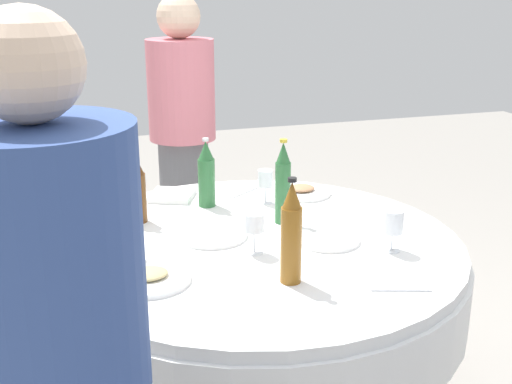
% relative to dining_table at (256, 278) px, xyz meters
% --- Properties ---
extents(dining_table, '(1.48, 1.48, 0.74)m').
position_rel_dining_table_xyz_m(dining_table, '(0.00, 0.00, 0.00)').
color(dining_table, white).
rests_on(dining_table, ground_plane).
extents(bottle_brown_left, '(0.07, 0.07, 0.27)m').
position_rel_dining_table_xyz_m(bottle_brown_left, '(0.37, -0.31, 0.27)').
color(bottle_brown_left, '#593314').
rests_on(bottle_brown_left, dining_table).
extents(bottle_green_rear, '(0.06, 0.06, 0.32)m').
position_rel_dining_table_xyz_m(bottle_green_rear, '(-0.15, -0.14, 0.30)').
color(bottle_green_rear, '#2D6B38').
rests_on(bottle_green_rear, dining_table).
extents(bottle_green_outer, '(0.07, 0.07, 0.28)m').
position_rel_dining_table_xyz_m(bottle_green_outer, '(0.08, -0.41, 0.28)').
color(bottle_green_outer, '#2D6B38').
rests_on(bottle_green_outer, dining_table).
extents(bottle_amber_south, '(0.06, 0.06, 0.33)m').
position_rel_dining_table_xyz_m(bottle_amber_south, '(-0.00, 0.35, 0.30)').
color(bottle_amber_south, '#8C5619').
rests_on(bottle_amber_south, dining_table).
extents(bottle_green_west, '(0.07, 0.07, 0.29)m').
position_rel_dining_table_xyz_m(bottle_green_west, '(0.47, 0.01, 0.28)').
color(bottle_green_west, '#2D6B38').
rests_on(bottle_green_west, dining_table).
extents(wine_glass_south, '(0.07, 0.07, 0.14)m').
position_rel_dining_table_xyz_m(wine_glass_south, '(-0.41, 0.23, 0.24)').
color(wine_glass_south, white).
rests_on(wine_glass_south, dining_table).
extents(wine_glass_west, '(0.06, 0.06, 0.14)m').
position_rel_dining_table_xyz_m(wine_glass_west, '(-0.16, -0.38, 0.24)').
color(wine_glass_west, white).
rests_on(wine_glass_west, dining_table).
extents(wine_glass_near, '(0.07, 0.07, 0.14)m').
position_rel_dining_table_xyz_m(wine_glass_near, '(0.04, 0.11, 0.25)').
color(wine_glass_near, white).
rests_on(wine_glass_near, dining_table).
extents(plate_front, '(0.22, 0.22, 0.02)m').
position_rel_dining_table_xyz_m(plate_front, '(-0.24, 0.09, 0.15)').
color(plate_front, white).
rests_on(plate_front, dining_table).
extents(plate_far, '(0.25, 0.25, 0.04)m').
position_rel_dining_table_xyz_m(plate_far, '(0.41, 0.22, 0.16)').
color(plate_far, white).
rests_on(plate_far, dining_table).
extents(plate_east, '(0.25, 0.25, 0.02)m').
position_rel_dining_table_xyz_m(plate_east, '(0.14, -0.07, 0.15)').
color(plate_east, white).
rests_on(plate_east, dining_table).
extents(plate_north, '(0.25, 0.25, 0.04)m').
position_rel_dining_table_xyz_m(plate_north, '(-0.34, -0.44, 0.16)').
color(plate_north, white).
rests_on(plate_north, dining_table).
extents(knife_rear, '(0.08, 0.17, 0.00)m').
position_rel_dining_table_xyz_m(knife_rear, '(-0.36, -0.15, 0.15)').
color(knife_rear, silver).
rests_on(knife_rear, dining_table).
extents(spoon_outer, '(0.16, 0.12, 0.00)m').
position_rel_dining_table_xyz_m(spoon_outer, '(-0.11, -0.52, 0.15)').
color(spoon_outer, silver).
rests_on(spoon_outer, dining_table).
extents(knife_south, '(0.18, 0.07, 0.00)m').
position_rel_dining_table_xyz_m(knife_south, '(-0.29, 0.50, 0.15)').
color(knife_south, silver).
rests_on(knife_south, dining_table).
extents(folded_napkin, '(0.23, 0.23, 0.02)m').
position_rel_dining_table_xyz_m(folded_napkin, '(0.20, -0.55, 0.16)').
color(folded_napkin, white).
rests_on(folded_napkin, dining_table).
extents(person_outer, '(0.34, 0.34, 1.56)m').
position_rel_dining_table_xyz_m(person_outer, '(0.02, -1.20, 0.22)').
color(person_outer, slate).
rests_on(person_outer, ground_plane).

